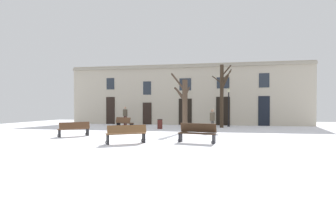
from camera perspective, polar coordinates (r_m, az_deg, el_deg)
The scene contains 12 objects.
ground_plane at distance 17.59m, azimuth -1.37°, elevation -4.66°, with size 38.29×38.29×0.00m, color white.
building_facade at distance 28.15m, azimuth 3.52°, elevation 3.65°, with size 23.93×0.60×6.00m.
tree_left_of_center at distance 24.44m, azimuth 10.84°, elevation 3.67°, with size 1.70×2.54×5.34m.
tree_near_facade at distance 19.69m, azimuth 3.30°, elevation 1.77°, with size 1.28×1.21×4.13m.
streetlamp at distance 25.90m, azimuth 12.11°, elevation 1.87°, with size 0.30×0.30×3.50m.
litter_bin at distance 22.64m, azimuth -1.65°, elevation -2.42°, with size 0.43×0.43×0.78m.
bench_back_to_back_right at distance 23.27m, azimuth -8.80°, elevation -2.12°, with size 1.79×1.35×0.92m.
bench_far_corner at distance 13.85m, azimuth 5.89°, elevation -4.15°, with size 1.90×0.91×0.94m.
bench_facing_shops at distance 13.54m, azimuth -8.38°, elevation -4.29°, with size 1.78×1.43×0.89m.
bench_by_litter_bin at distance 17.59m, azimuth -18.38°, elevation -3.23°, with size 1.54×1.60×0.86m.
person_near_bench at distance 27.82m, azimuth -8.61°, elevation -0.55°, with size 0.41×0.27×1.80m.
person_by_shop_door at distance 20.51m, azimuth 8.91°, elevation -1.44°, with size 0.36×0.44×1.59m.
Camera 1 is at (3.87, -17.08, 1.70)m, focal length 30.29 mm.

